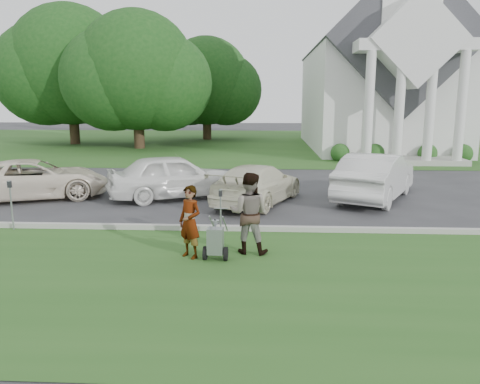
# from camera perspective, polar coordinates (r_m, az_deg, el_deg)

# --- Properties ---
(ground) EXTENTS (120.00, 120.00, 0.00)m
(ground) POSITION_cam_1_polar(r_m,az_deg,el_deg) (12.24, -2.15, -5.46)
(ground) COLOR #333335
(ground) RESTS_ON ground
(grass_strip) EXTENTS (80.00, 7.00, 0.01)m
(grass_strip) POSITION_cam_1_polar(r_m,az_deg,el_deg) (9.42, -3.78, -10.67)
(grass_strip) COLOR #27541C
(grass_strip) RESTS_ON ground
(church_lawn) EXTENTS (80.00, 30.00, 0.01)m
(church_lawn) POSITION_cam_1_polar(r_m,az_deg,el_deg) (38.85, 1.35, 6.05)
(church_lawn) COLOR #27541C
(church_lawn) RESTS_ON ground
(curb) EXTENTS (80.00, 0.18, 0.15)m
(curb) POSITION_cam_1_polar(r_m,az_deg,el_deg) (12.75, -1.94, -4.43)
(curb) COLOR #9E9E93
(curb) RESTS_ON ground
(church) EXTENTS (9.19, 19.00, 24.10)m
(church) POSITION_cam_1_polar(r_m,az_deg,el_deg) (35.77, 16.29, 14.69)
(church) COLOR white
(church) RESTS_ON ground
(tree_left) EXTENTS (10.63, 8.40, 9.71)m
(tree_left) POSITION_cam_1_polar(r_m,az_deg,el_deg) (34.90, -12.50, 13.60)
(tree_left) COLOR #332316
(tree_left) RESTS_ON ground
(tree_far) EXTENTS (11.64, 9.20, 10.73)m
(tree_far) POSITION_cam_1_polar(r_m,az_deg,el_deg) (39.70, -19.99, 13.72)
(tree_far) COLOR #332316
(tree_far) RESTS_ON ground
(tree_back) EXTENTS (9.61, 7.60, 8.89)m
(tree_back) POSITION_cam_1_polar(r_m,az_deg,el_deg) (41.99, -4.12, 12.86)
(tree_back) COLOR #332316
(tree_back) RESTS_ON ground
(striping_cart) EXTENTS (0.56, 1.08, 0.99)m
(striping_cart) POSITION_cam_1_polar(r_m,az_deg,el_deg) (10.39, -3.01, -6.08)
(striping_cart) COLOR black
(striping_cart) RESTS_ON ground
(person_left) EXTENTS (0.72, 0.67, 1.64)m
(person_left) POSITION_cam_1_polar(r_m,az_deg,el_deg) (10.48, -6.12, -3.72)
(person_left) COLOR #999999
(person_left) RESTS_ON ground
(person_right) EXTENTS (1.01, 0.85, 1.88)m
(person_right) POSITION_cam_1_polar(r_m,az_deg,el_deg) (10.72, 1.09, -2.66)
(person_right) COLOR #999999
(person_right) RESTS_ON ground
(parking_meter_near) EXTENTS (0.09, 0.08, 1.27)m
(parking_meter_near) POSITION_cam_1_polar(r_m,az_deg,el_deg) (11.97, -2.38, -1.90)
(parking_meter_near) COLOR #909398
(parking_meter_near) RESTS_ON ground
(parking_meter_far) EXTENTS (0.10, 0.09, 1.38)m
(parking_meter_far) POSITION_cam_1_polar(r_m,az_deg,el_deg) (14.06, -26.15, -0.78)
(parking_meter_far) COLOR #909398
(parking_meter_far) RESTS_ON ground
(car_a) EXTENTS (5.60, 4.05, 1.42)m
(car_a) POSITION_cam_1_polar(r_m,az_deg,el_deg) (18.30, -23.77, 1.45)
(car_a) COLOR silver
(car_a) RESTS_ON ground
(car_b) EXTENTS (5.06, 3.69, 1.60)m
(car_b) POSITION_cam_1_polar(r_m,az_deg,el_deg) (16.95, -8.04, 1.91)
(car_b) COLOR white
(car_b) RESTS_ON ground
(car_c) EXTENTS (3.49, 5.01, 1.35)m
(car_c) POSITION_cam_1_polar(r_m,az_deg,el_deg) (15.97, 2.12, 0.98)
(car_c) COLOR beige
(car_c) RESTS_ON ground
(car_d) EXTENTS (3.82, 5.27, 1.65)m
(car_d) POSITION_cam_1_polar(r_m,az_deg,el_deg) (17.27, 16.18, 1.84)
(car_d) COLOR silver
(car_d) RESTS_ON ground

